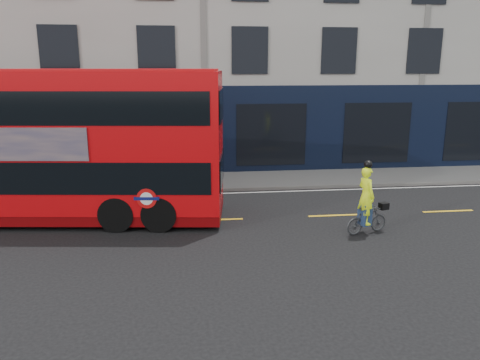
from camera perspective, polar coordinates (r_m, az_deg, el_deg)
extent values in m
plane|color=black|center=(13.79, -2.64, -6.86)|extent=(120.00, 120.00, 0.00)
cube|color=slate|center=(19.98, -3.99, -0.16)|extent=(60.00, 3.00, 0.12)
cube|color=slate|center=(18.53, -3.76, -1.25)|extent=(60.00, 0.12, 0.13)
cube|color=#B8B5AD|center=(26.03, -5.02, 19.54)|extent=(50.00, 10.00, 15.00)
cube|color=black|center=(21.07, -4.28, 5.94)|extent=(50.00, 0.08, 4.00)
cube|color=silver|center=(18.25, -3.71, -1.68)|extent=(58.00, 0.10, 0.01)
cube|color=red|center=(16.08, -23.81, 4.50)|extent=(11.98, 4.08, 4.22)
cube|color=#690406|center=(16.55, -23.05, -3.26)|extent=(11.98, 4.03, 0.32)
cube|color=black|center=(16.24, -23.49, 1.25)|extent=(11.52, 4.06, 0.96)
cube|color=black|center=(15.97, -24.19, 8.37)|extent=(11.52, 4.06, 0.96)
cube|color=#AE0B0F|center=(15.92, -24.56, 12.07)|extent=(11.74, 3.95, 0.09)
cube|color=black|center=(14.88, -2.23, 1.34)|extent=(0.33, 2.39, 0.96)
cube|color=black|center=(14.58, -2.31, 9.15)|extent=(0.33, 2.39, 0.96)
cylinder|color=red|center=(13.97, -11.33, -2.24)|extent=(0.60, 0.09, 0.60)
cylinder|color=white|center=(13.96, -11.33, -2.24)|extent=(0.38, 0.07, 0.38)
cube|color=#0C1459|center=(13.96, -11.34, -2.25)|extent=(0.74, 0.11, 0.10)
cylinder|color=black|center=(15.35, -9.06, -2.76)|extent=(1.39, 2.83, 1.07)
cylinder|color=black|center=(15.60, -13.72, -2.71)|extent=(1.39, 2.83, 1.07)
imported|color=#3F4144|center=(14.38, 15.22, -4.70)|extent=(1.45, 0.77, 0.84)
imported|color=#DDFE17|center=(14.11, 15.11, -1.84)|extent=(0.57, 0.71, 1.70)
cube|color=black|center=(14.64, 17.12, -3.06)|extent=(0.31, 0.27, 0.20)
cube|color=navy|center=(14.27, 14.97, -4.06)|extent=(0.36, 0.41, 0.65)
sphere|color=black|center=(13.90, 15.35, 1.83)|extent=(0.24, 0.24, 0.24)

